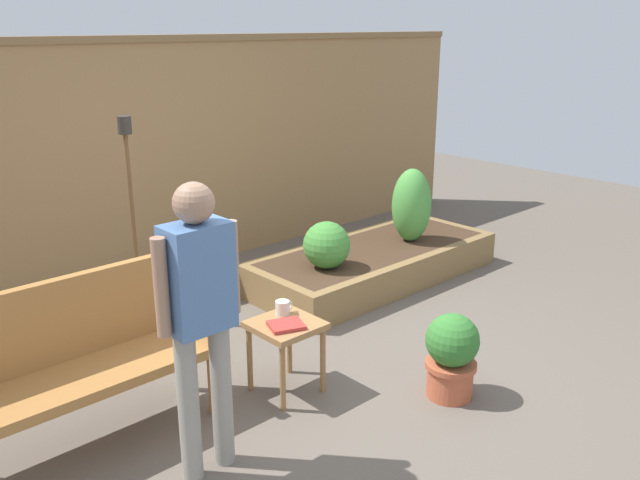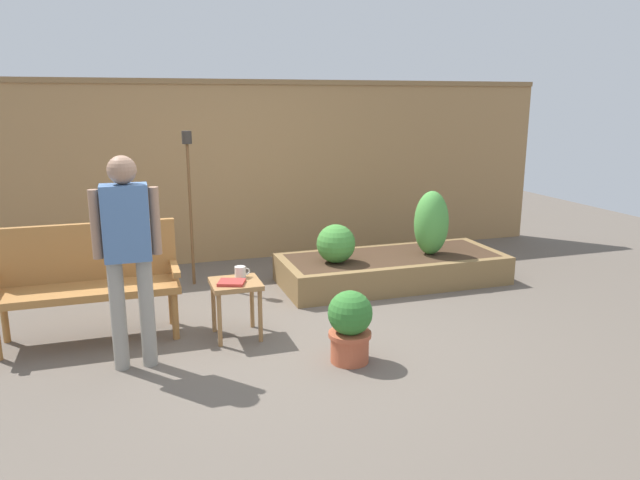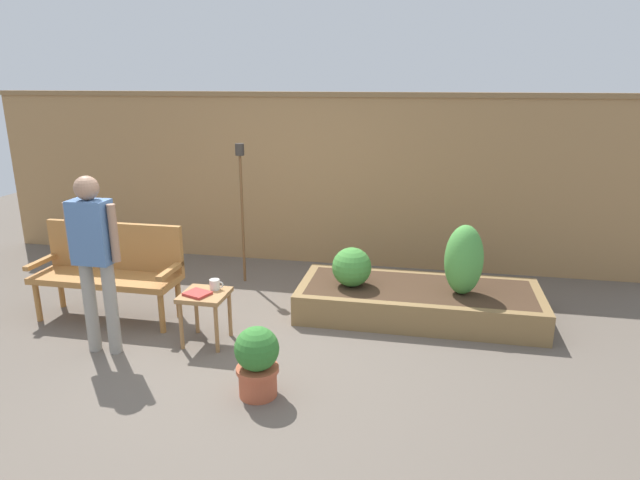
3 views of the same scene
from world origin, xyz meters
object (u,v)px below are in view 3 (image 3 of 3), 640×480
(side_table, at_px, (205,302))
(shrub_near_bench, at_px, (352,267))
(shrub_far_corner, at_px, (464,260))
(tiki_torch, at_px, (241,188))
(potted_boxwood, at_px, (257,360))
(cup_on_table, at_px, (215,284))
(garden_bench, at_px, (110,264))
(person_by_bench, at_px, (94,250))
(book_on_table, at_px, (197,294))

(side_table, height_order, shrub_near_bench, shrub_near_bench)
(shrub_far_corner, bearing_deg, tiki_torch, 164.54)
(shrub_near_bench, bearing_deg, tiki_torch, 153.69)
(shrub_far_corner, bearing_deg, side_table, -158.44)
(shrub_far_corner, relative_size, tiki_torch, 0.43)
(shrub_near_bench, xyz_separation_m, shrub_far_corner, (1.08, 0.00, 0.15))
(potted_boxwood, height_order, tiki_torch, tiki_torch)
(side_table, xyz_separation_m, potted_boxwood, (0.72, -0.75, -0.10))
(cup_on_table, height_order, shrub_near_bench, shrub_near_bench)
(garden_bench, bearing_deg, person_by_bench, -64.98)
(side_table, bearing_deg, cup_on_table, 58.17)
(cup_on_table, height_order, book_on_table, cup_on_table)
(side_table, bearing_deg, tiki_torch, 96.42)
(cup_on_table, relative_size, shrub_far_corner, 0.19)
(book_on_table, bearing_deg, potted_boxwood, -21.43)
(cup_on_table, distance_m, tiki_torch, 1.61)
(book_on_table, bearing_deg, person_by_bench, -139.47)
(potted_boxwood, relative_size, shrub_near_bench, 1.40)
(shrub_near_bench, bearing_deg, potted_boxwood, -106.06)
(potted_boxwood, xyz_separation_m, shrub_far_corner, (1.55, 1.65, 0.35))
(tiki_torch, bearing_deg, potted_boxwood, -68.88)
(potted_boxwood, bearing_deg, person_by_bench, 164.94)
(cup_on_table, xyz_separation_m, potted_boxwood, (0.66, -0.85, -0.23))
(book_on_table, height_order, shrub_far_corner, shrub_far_corner)
(potted_boxwood, relative_size, person_by_bench, 0.36)
(cup_on_table, relative_size, person_by_bench, 0.08)
(tiki_torch, bearing_deg, shrub_near_bench, -26.31)
(garden_bench, relative_size, shrub_far_corner, 2.09)
(garden_bench, height_order, cup_on_table, garden_bench)
(garden_bench, xyz_separation_m, cup_on_table, (1.21, -0.28, -0.02))
(shrub_near_bench, bearing_deg, person_by_bench, -148.46)
(shrub_far_corner, bearing_deg, potted_boxwood, -133.37)
(cup_on_table, bearing_deg, book_on_table, -123.50)
(garden_bench, distance_m, book_on_table, 1.19)
(garden_bench, bearing_deg, shrub_near_bench, 12.44)
(shrub_near_bench, distance_m, shrub_far_corner, 1.09)
(cup_on_table, bearing_deg, shrub_near_bench, 35.19)
(potted_boxwood, relative_size, tiki_torch, 0.34)
(potted_boxwood, distance_m, shrub_far_corner, 2.29)
(book_on_table, distance_m, person_by_bench, 0.93)
(garden_bench, height_order, person_by_bench, person_by_bench)
(shrub_near_bench, bearing_deg, side_table, -143.03)
(garden_bench, distance_m, person_by_bench, 0.88)
(garden_bench, distance_m, tiki_torch, 1.64)
(garden_bench, relative_size, tiki_torch, 0.89)
(garden_bench, bearing_deg, side_table, -18.40)
(potted_boxwood, height_order, shrub_near_bench, shrub_near_bench)
(garden_bench, height_order, shrub_far_corner, shrub_far_corner)
(side_table, height_order, shrub_far_corner, shrub_far_corner)
(book_on_table, height_order, tiki_torch, tiki_torch)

